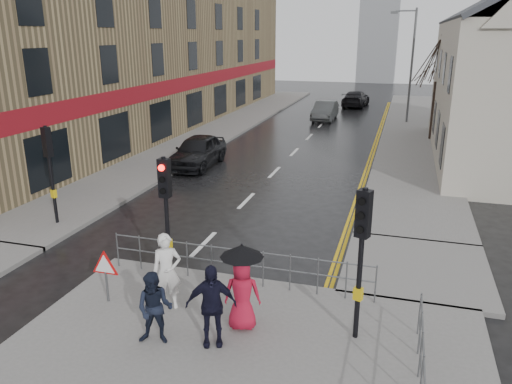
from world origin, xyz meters
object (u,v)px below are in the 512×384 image
Objects in this scene: pedestrian_with_umbrella at (242,283)px; pedestrian_a at (167,272)px; pedestrian_b at (155,308)px; car_parked at (198,151)px; pedestrian_d at (211,305)px; car_mid at (325,111)px.

pedestrian_a is at bearing 170.95° from pedestrian_with_umbrella.
pedestrian_b reaches higher than car_parked.
pedestrian_b is at bearing 173.19° from pedestrian_d.
pedestrian_d is (1.54, -1.08, -0.03)m from pedestrian_a.
car_parked is at bearing -102.85° from car_mid.
pedestrian_d is at bearing -64.01° from pedestrian_a.
pedestrian_with_umbrella reaches higher than pedestrian_a.
pedestrian_a is 0.41× the size of car_parked.
car_mid is (3.88, 15.95, -0.08)m from car_parked.
pedestrian_d is (1.15, 0.30, 0.10)m from pedestrian_b.
pedestrian_d is 0.39× the size of car_parked.
pedestrian_b is 1.92m from pedestrian_with_umbrella.
pedestrian_a is 2.00m from pedestrian_with_umbrella.
car_parked is at bearing 92.64° from pedestrian_d.
car_parked is (-6.73, 13.34, -0.46)m from pedestrian_with_umbrella.
pedestrian_a reaches higher than pedestrian_b.
car_mid is at bearing 62.70° from pedestrian_a.
car_mid is at bearing 73.18° from pedestrian_d.
pedestrian_b is 1.19m from pedestrian_d.
pedestrian_b is at bearing -103.01° from pedestrian_a.
pedestrian_with_umbrella is (1.97, -0.31, 0.17)m from pedestrian_a.
pedestrian_d reaches higher than car_mid.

